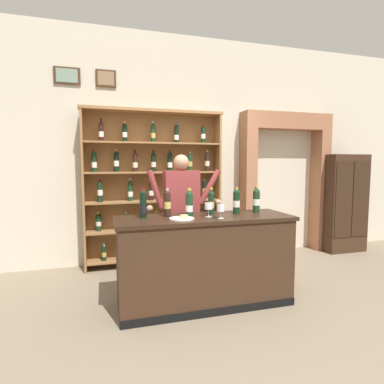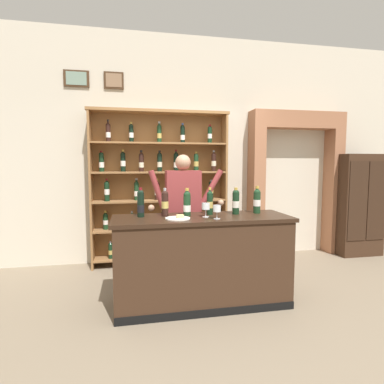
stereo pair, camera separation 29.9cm
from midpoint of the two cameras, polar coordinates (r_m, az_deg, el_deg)
name	(u,v)px [view 1 (the left image)]	position (r m, az deg, el deg)	size (l,w,h in m)	color
ground_plane	(210,303)	(3.58, 0.89, -19.87)	(14.00, 14.00, 0.02)	#7A6B56
back_wall	(174,150)	(4.93, -5.02, 7.81)	(12.00, 0.19, 3.46)	beige
wine_shelf	(154,184)	(4.62, -8.93, 1.46)	(2.04, 0.30, 2.28)	olive
archway_doorway	(282,175)	(5.48, 14.79, 3.08)	(1.58, 0.45, 2.34)	#9E6647
side_cabinet	(343,203)	(5.88, 24.87, -1.84)	(0.72, 0.41, 1.66)	#382316
tasting_counter	(205,260)	(3.38, -0.25, -12.53)	(1.88, 0.64, 0.95)	#382316
shopkeeper	(181,204)	(3.84, -4.19, -2.32)	(0.96, 0.22, 1.62)	#2D3347
tasting_bottle_riserva	(143,204)	(3.23, -11.65, -2.19)	(0.07, 0.07, 0.31)	black
tasting_bottle_grappa	(167,203)	(3.27, -7.21, -2.03)	(0.07, 0.07, 0.30)	black
tasting_bottle_bianco	(189,203)	(3.30, -3.11, -2.09)	(0.08, 0.08, 0.30)	#19381E
tasting_bottle_rosso	(211,202)	(3.38, 1.05, -1.88)	(0.07, 0.07, 0.30)	black
tasting_bottle_chianti	(236,201)	(3.45, 5.77, -1.66)	(0.08, 0.08, 0.29)	black
tasting_bottle_brunello	(256,200)	(3.57, 9.48, -1.42)	(0.08, 0.08, 0.31)	#19381E
wine_glass_spare	(221,209)	(3.13, 2.59, -3.17)	(0.08, 0.08, 0.14)	silver
wine_glass_left	(209,207)	(3.22, 0.43, -2.74)	(0.08, 0.08, 0.15)	silver
cheese_plate	(182,218)	(3.11, -4.61, -4.88)	(0.25, 0.25, 0.04)	white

